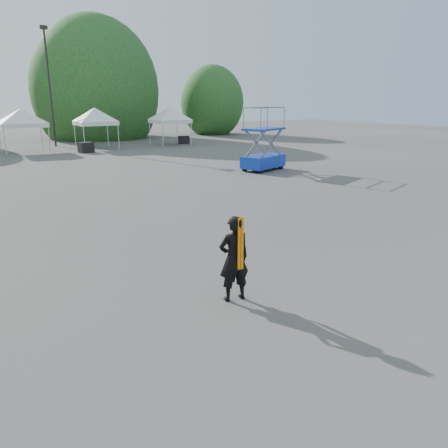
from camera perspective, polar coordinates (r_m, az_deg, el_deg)
ground at (r=10.80m, az=-1.01°, el=-5.69°), size 120.00×120.00×0.00m
light_pole_east at (r=41.43m, az=-21.88°, el=17.01°), size 0.60×0.25×9.80m
tree_mid_e at (r=49.67m, az=-16.38°, el=16.35°), size 5.12×5.12×7.79m
tree_far_e at (r=53.09m, az=-1.55°, el=15.59°), size 3.84×3.84×5.84m
tent_e at (r=37.70m, az=-24.99°, el=13.13°), size 4.66×4.66×3.88m
tent_f at (r=38.50m, az=-16.55°, el=13.96°), size 4.26×4.26×3.88m
tent_g at (r=40.30m, az=-7.13°, el=14.54°), size 4.22×4.22×3.88m
man at (r=8.82m, az=1.32°, el=-4.54°), size 0.71×0.51×1.79m
scissor_lift at (r=25.60m, az=5.22°, el=11.00°), size 3.05×2.20×3.56m
crate_mid at (r=35.85m, az=-17.58°, el=9.51°), size 1.17×0.98×0.80m
crate_east at (r=41.45m, az=-5.26°, el=10.89°), size 1.07×0.92×0.71m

